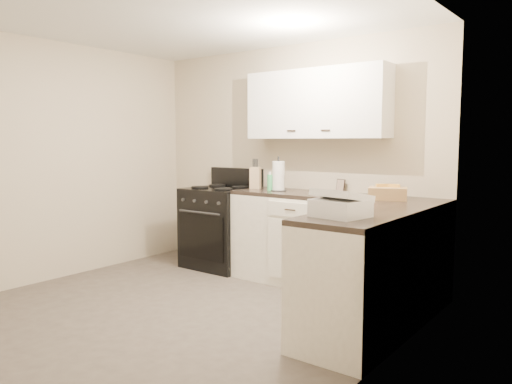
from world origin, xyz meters
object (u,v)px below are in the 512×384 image
Objects in this scene: paper_towel at (278,176)px; wicker_basket at (388,194)px; stove at (221,228)px; countertop_grill at (340,208)px; knife_block at (255,178)px.

paper_towel is 1.24m from wicker_basket.
wicker_basket reaches higher than stove.
knife_block is at bearing 152.75° from countertop_grill.
knife_block is 2.15m from countertop_grill.
knife_block reaches higher than wicker_basket.
paper_towel is at bearing -31.68° from knife_block.
stove is at bearing 164.12° from knife_block.
paper_towel is (0.35, -0.05, 0.04)m from knife_block.
countertop_grill is (1.38, -1.23, -0.09)m from paper_towel.
countertop_grill is (1.72, -1.28, -0.06)m from knife_block.
countertop_grill reaches higher than wicker_basket.
knife_block reaches higher than countertop_grill.
stove is 2.12m from wicker_basket.
paper_towel is 0.93× the size of countertop_grill.
knife_block is 1.59m from wicker_basket.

